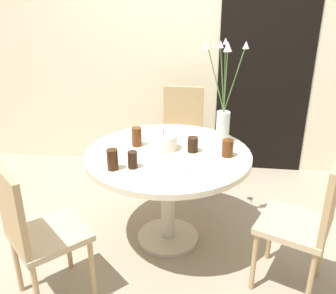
{
  "coord_description": "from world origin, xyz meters",
  "views": [
    {
      "loc": [
        0.31,
        -2.36,
        1.8
      ],
      "look_at": [
        0.0,
        0.0,
        0.77
      ],
      "focal_mm": 40.0,
      "sensor_mm": 36.0,
      "label": 1
    }
  ],
  "objects": [
    {
      "name": "drink_glass_2",
      "position": [
        0.41,
        -0.01,
        0.79
      ],
      "size": [
        0.08,
        0.08,
        0.12
      ],
      "color": "#51280F",
      "rests_on": "dining_table"
    },
    {
      "name": "chair_far_back",
      "position": [
        0.01,
        0.98,
        0.53
      ],
      "size": [
        0.4,
        0.4,
        0.93
      ],
      "rotation": [
        0.0,
        0.0,
        -0.01
      ],
      "color": "tan",
      "rests_on": "ground_plane"
    },
    {
      "name": "wall_back",
      "position": [
        0.0,
        1.37,
        1.3
      ],
      "size": [
        8.0,
        0.05,
        2.6
      ],
      "color": "beige",
      "rests_on": "ground_plane"
    },
    {
      "name": "drink_glass_0",
      "position": [
        -0.31,
        -0.3,
        0.8
      ],
      "size": [
        0.07,
        0.07,
        0.13
      ],
      "color": "#33190C",
      "rests_on": "dining_table"
    },
    {
      "name": "doorway_panel",
      "position": [
        0.77,
        1.34,
        1.02
      ],
      "size": [
        0.9,
        0.01,
        2.05
      ],
      "color": "black",
      "rests_on": "ground_plane"
    },
    {
      "name": "flower_vase",
      "position": [
        0.36,
        0.24,
        1.0
      ],
      "size": [
        0.31,
        0.19,
        0.76
      ],
      "color": "silver",
      "rests_on": "dining_table"
    },
    {
      "name": "drink_glass_4",
      "position": [
        -0.24,
        0.09,
        0.8
      ],
      "size": [
        0.07,
        0.07,
        0.14
      ],
      "color": "#51280F",
      "rests_on": "dining_table"
    },
    {
      "name": "ground_plane",
      "position": [
        0.0,
        0.0,
        0.0
      ],
      "size": [
        16.0,
        16.0,
        0.0
      ],
      "primitive_type": "plane",
      "color": "gray"
    },
    {
      "name": "dining_table",
      "position": [
        0.0,
        0.0,
        0.61
      ],
      "size": [
        1.16,
        1.16,
        0.73
      ],
      "color": "beige",
      "rests_on": "ground_plane"
    },
    {
      "name": "drink_glass_1",
      "position": [
        0.17,
        0.04,
        0.78
      ],
      "size": [
        0.07,
        0.07,
        0.11
      ],
      "color": "black",
      "rests_on": "dining_table"
    },
    {
      "name": "drink_glass_3",
      "position": [
        -0.19,
        -0.27,
        0.79
      ],
      "size": [
        0.06,
        0.06,
        0.11
      ],
      "color": "black",
      "rests_on": "dining_table"
    },
    {
      "name": "birthday_cake",
      "position": [
        -0.04,
        0.06,
        0.78
      ],
      "size": [
        0.19,
        0.19,
        0.15
      ],
      "color": "white",
      "rests_on": "dining_table"
    },
    {
      "name": "chair_near_front",
      "position": [
        0.9,
        -0.39,
        0.53
      ],
      "size": [
        0.53,
        0.53,
        0.93
      ],
      "rotation": [
        0.0,
        0.0,
        4.3
      ],
      "color": "tan",
      "rests_on": "ground_plane"
    },
    {
      "name": "chair_left_flank",
      "position": [
        -0.68,
        -0.71,
        0.53
      ],
      "size": [
        0.57,
        0.57,
        0.93
      ],
      "rotation": [
        0.0,
        0.0,
        2.38
      ],
      "color": "tan",
      "rests_on": "ground_plane"
    },
    {
      "name": "side_plate",
      "position": [
        0.05,
        -0.24,
        0.74
      ],
      "size": [
        0.22,
        0.22,
        0.01
      ],
      "color": "white",
      "rests_on": "dining_table"
    }
  ]
}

